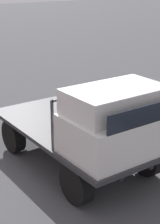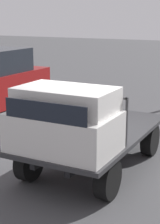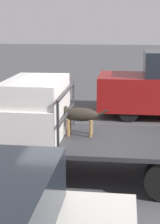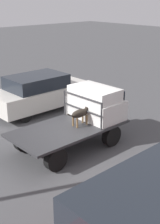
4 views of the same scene
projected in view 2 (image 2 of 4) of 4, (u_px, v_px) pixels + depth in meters
name	position (u px, v px, depth m)	size (l,w,h in m)	color
ground_plane	(95.00, 166.00, 7.91)	(80.00, 80.00, 0.00)	#474749
flatbed_truck	(95.00, 140.00, 7.76)	(3.87, 1.96, 0.78)	black
truck_cab	(64.00, 121.00, 6.51)	(1.22, 1.84, 1.11)	silver
truck_headboard	(82.00, 109.00, 7.05)	(0.04, 1.84, 0.91)	#2D2D30
dog	(79.00, 115.00, 7.32)	(1.07, 0.27, 0.67)	brown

